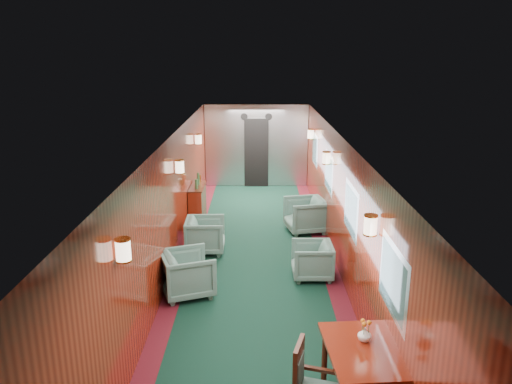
% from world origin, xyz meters
% --- Properties ---
extents(room, '(12.00, 12.10, 2.40)m').
position_xyz_m(room, '(0.00, 0.00, 1.63)').
color(room, black).
rests_on(room, ground).
extents(bulkhead, '(2.98, 0.17, 2.39)m').
position_xyz_m(bulkhead, '(0.00, 5.91, 1.18)').
color(bulkhead, silver).
rests_on(bulkhead, ground).
extents(windows_right, '(0.02, 8.60, 0.80)m').
position_xyz_m(windows_right, '(1.49, 0.25, 1.45)').
color(windows_right, silver).
rests_on(windows_right, ground).
extents(wall_sconces, '(2.97, 7.97, 0.25)m').
position_xyz_m(wall_sconces, '(0.00, 0.57, 1.79)').
color(wall_sconces, '#FCE7C4').
rests_on(wall_sconces, ground).
extents(dining_table, '(0.86, 1.17, 0.83)m').
position_xyz_m(dining_table, '(1.15, -3.84, 0.70)').
color(dining_table, maroon).
rests_on(dining_table, ground).
extents(side_chair, '(0.53, 0.55, 0.98)m').
position_xyz_m(side_chair, '(0.56, -4.00, 0.53)').
color(side_chair, '#1E4742').
rests_on(side_chair, ground).
extents(credenza, '(0.32, 1.01, 1.18)m').
position_xyz_m(credenza, '(-1.34, 2.48, 0.46)').
color(credenza, maroon).
rests_on(credenza, ground).
extents(flower_vase, '(0.16, 0.16, 0.15)m').
position_xyz_m(flower_vase, '(1.17, -3.70, 0.91)').
color(flower_vase, white).
rests_on(flower_vase, dining_table).
extents(armchair_left_near, '(1.03, 1.01, 0.73)m').
position_xyz_m(armchair_left_near, '(-1.10, -1.01, 0.37)').
color(armchair_left_near, '#1E4742').
rests_on(armchair_left_near, ground).
extents(armchair_left_far, '(0.78, 0.76, 0.69)m').
position_xyz_m(armchair_left_far, '(-1.00, 0.81, 0.35)').
color(armchair_left_far, '#1E4742').
rests_on(armchair_left_far, ground).
extents(armchair_right_near, '(0.71, 0.69, 0.64)m').
position_xyz_m(armchair_right_near, '(0.98, -0.37, 0.32)').
color(armchair_right_near, '#1E4742').
rests_on(armchair_right_near, ground).
extents(armchair_right_far, '(0.98, 0.96, 0.76)m').
position_xyz_m(armchair_right_far, '(1.08, 1.97, 0.38)').
color(armchair_right_far, '#1E4742').
rests_on(armchair_right_far, ground).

